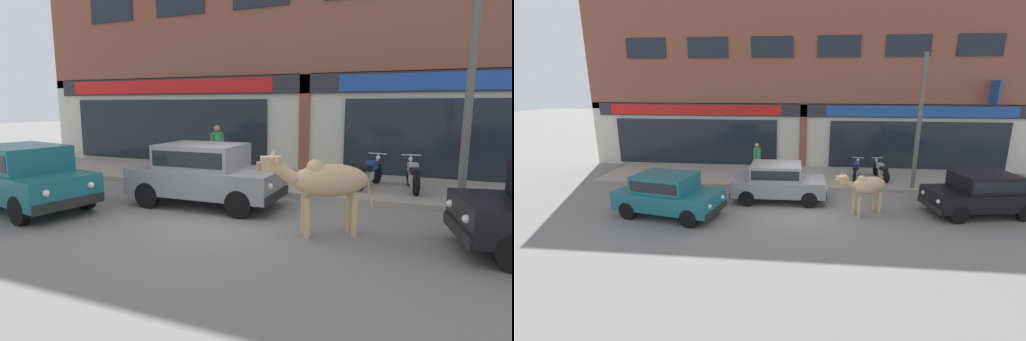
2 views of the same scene
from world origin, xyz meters
TOP-DOWN VIEW (x-y plane):
  - ground_plane at (0.00, 0.00)m, footprint 90.00×90.00m
  - sidewalk at (0.00, 4.09)m, footprint 19.00×3.78m
  - shop_building at (0.00, 6.24)m, footprint 23.00×1.40m
  - cow at (2.22, -0.35)m, footprint 1.94×1.27m
  - car_0 at (-4.49, -1.18)m, footprint 3.81×2.26m
  - car_1 at (-0.90, 0.73)m, footprint 3.65×1.69m
  - motorcycle_0 at (2.49, 3.76)m, footprint 0.67×1.78m
  - motorcycle_1 at (3.61, 3.78)m, footprint 0.55×1.80m
  - pedestrian at (-2.09, 3.57)m, footprint 0.32×0.47m
  - utility_pole at (4.66, 2.50)m, footprint 0.18×0.18m

SIDE VIEW (x-z plane):
  - ground_plane at x=0.00m, z-range 0.00..0.00m
  - sidewalk at x=0.00m, z-range 0.00..0.13m
  - motorcycle_0 at x=2.49m, z-range 0.08..0.96m
  - motorcycle_1 at x=3.61m, z-range 0.08..0.96m
  - car_0 at x=-4.49m, z-range 0.08..1.54m
  - car_1 at x=-0.90m, z-range 0.08..1.54m
  - cow at x=2.22m, z-range 0.20..1.81m
  - pedestrian at x=-2.09m, z-range 0.32..1.92m
  - utility_pole at x=4.66m, z-range 0.13..5.59m
  - shop_building at x=0.00m, z-range -0.19..10.05m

